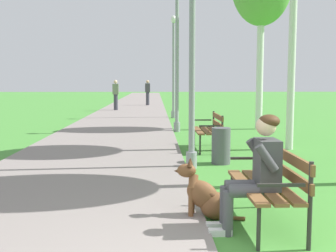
{
  "coord_description": "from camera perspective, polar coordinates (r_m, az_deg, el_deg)",
  "views": [
    {
      "loc": [
        -0.69,
        -2.8,
        1.59
      ],
      "look_at": [
        -0.49,
        3.71,
        0.9
      ],
      "focal_mm": 45.35,
      "sensor_mm": 36.0,
      "label": 1
    }
  ],
  "objects": [
    {
      "name": "park_bench_mid",
      "position": [
        9.88,
        5.64,
        -0.24
      ],
      "size": [
        0.55,
        1.5,
        0.85
      ],
      "color": "brown",
      "rests_on": "ground"
    },
    {
      "name": "litter_bin",
      "position": [
        8.23,
        7.13,
        -2.66
      ],
      "size": [
        0.36,
        0.36,
        0.7
      ],
      "primitive_type": "cylinder",
      "color": "#515156",
      "rests_on": "ground"
    },
    {
      "name": "dog_brown",
      "position": [
        4.99,
        5.21,
        -9.47
      ],
      "size": [
        0.83,
        0.37,
        0.71
      ],
      "color": "brown",
      "rests_on": "ground"
    },
    {
      "name": "lamp_post_far",
      "position": [
        18.29,
        0.75,
        8.12
      ],
      "size": [
        0.24,
        0.24,
        4.34
      ],
      "color": "gray",
      "rests_on": "ground"
    },
    {
      "name": "lamp_post_mid",
      "position": [
        13.29,
        1.23,
        9.07
      ],
      "size": [
        0.24,
        0.24,
        4.43
      ],
      "color": "gray",
      "rests_on": "ground"
    },
    {
      "name": "pedestrian_distant",
      "position": [
        22.95,
        -7.04,
        4.15
      ],
      "size": [
        0.32,
        0.22,
        1.65
      ],
      "color": "#383842",
      "rests_on": "ground"
    },
    {
      "name": "park_bench_near",
      "position": [
        4.81,
        13.67,
        -7.09
      ],
      "size": [
        0.55,
        1.5,
        0.85
      ],
      "color": "brown",
      "rests_on": "ground"
    },
    {
      "name": "paved_path",
      "position": [
        26.87,
        -4.38,
        2.7
      ],
      "size": [
        3.6,
        60.0,
        0.04
      ],
      "primitive_type": "cube",
      "color": "gray",
      "rests_on": "ground"
    },
    {
      "name": "pedestrian_further_distant",
      "position": [
        27.48,
        -2.76,
        4.49
      ],
      "size": [
        0.32,
        0.22,
        1.65
      ],
      "color": "#383842",
      "rests_on": "ground"
    },
    {
      "name": "person_seated_on_near_bench",
      "position": [
        4.54,
        11.82,
        -5.64
      ],
      "size": [
        0.74,
        0.49,
        1.25
      ],
      "color": "#4C4C51",
      "rests_on": "ground"
    },
    {
      "name": "lamp_post_near",
      "position": [
        7.71,
        3.27,
        11.4
      ],
      "size": [
        0.24,
        0.24,
        4.47
      ],
      "color": "gray",
      "rests_on": "ground"
    }
  ]
}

